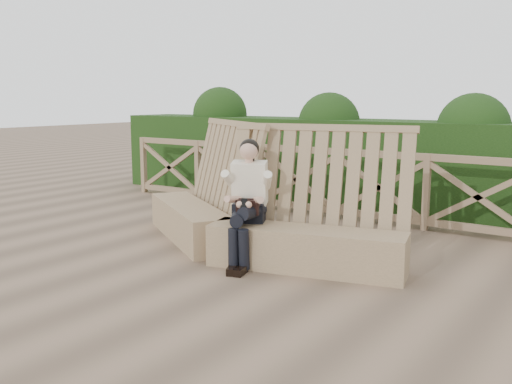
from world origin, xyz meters
The scene contains 5 objects.
ground centered at (0.00, 0.00, 0.00)m, with size 60.00×60.00×0.00m, color brown.
bench centered at (-0.68, 1.09, 0.40)m, with size 4.15×1.82×1.60m.
woman centered at (-0.39, 0.71, 0.76)m, with size 0.59×0.89×1.42m.
guardrail centered at (0.00, 3.50, 0.55)m, with size 10.10×0.09×1.10m.
hedge centered at (0.00, 4.70, 0.75)m, with size 12.00×1.20×1.50m, color black.
Camera 1 is at (3.36, -4.42, 1.89)m, focal length 40.00 mm.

